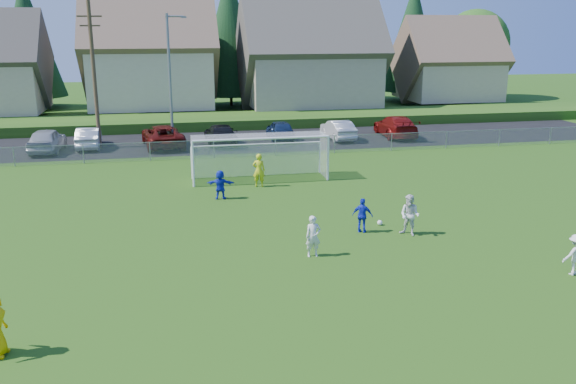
# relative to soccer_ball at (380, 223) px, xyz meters

# --- Properties ---
(ground) EXTENTS (160.00, 160.00, 0.00)m
(ground) POSITION_rel_soccer_ball_xyz_m (-3.79, -6.98, -0.11)
(ground) COLOR #193D0C
(ground) RESTS_ON ground
(asphalt_lot) EXTENTS (60.00, 60.00, 0.00)m
(asphalt_lot) POSITION_rel_soccer_ball_xyz_m (-3.79, 20.52, -0.10)
(asphalt_lot) COLOR black
(asphalt_lot) RESTS_ON ground
(grass_embankment) EXTENTS (70.00, 6.00, 0.80)m
(grass_embankment) POSITION_rel_soccer_ball_xyz_m (-3.79, 28.02, 0.29)
(grass_embankment) COLOR #1E420F
(grass_embankment) RESTS_ON ground
(soccer_ball) EXTENTS (0.22, 0.22, 0.22)m
(soccer_ball) POSITION_rel_soccer_ball_xyz_m (0.00, 0.00, 0.00)
(soccer_ball) COLOR white
(soccer_ball) RESTS_ON ground
(player_white_a) EXTENTS (0.57, 0.38, 1.55)m
(player_white_a) POSITION_rel_soccer_ball_xyz_m (-3.65, -2.94, 0.66)
(player_white_a) COLOR silver
(player_white_a) RESTS_ON ground
(player_white_b) EXTENTS (1.03, 1.04, 1.69)m
(player_white_b) POSITION_rel_soccer_ball_xyz_m (0.72, -1.45, 0.73)
(player_white_b) COLOR silver
(player_white_b) RESTS_ON ground
(player_white_c) EXTENTS (0.96, 0.59, 1.45)m
(player_white_c) POSITION_rel_soccer_ball_xyz_m (4.68, -6.39, 0.61)
(player_white_c) COLOR silver
(player_white_c) RESTS_ON ground
(player_blue_a) EXTENTS (0.91, 0.72, 1.44)m
(player_blue_a) POSITION_rel_soccer_ball_xyz_m (-1.03, -0.72, 0.61)
(player_blue_a) COLOR #1427BE
(player_blue_a) RESTS_ON ground
(player_blue_b) EXTENTS (1.40, 0.70, 1.44)m
(player_blue_b) POSITION_rel_soccer_ball_xyz_m (-6.28, 5.43, 0.61)
(player_blue_b) COLOR #1427BE
(player_blue_b) RESTS_ON ground
(goalkeeper) EXTENTS (0.73, 0.57, 1.77)m
(goalkeeper) POSITION_rel_soccer_ball_xyz_m (-4.06, 7.38, 0.78)
(goalkeeper) COLOR #CDD118
(goalkeeper) RESTS_ON ground
(car_a) EXTENTS (2.16, 4.80, 1.60)m
(car_a) POSITION_rel_soccer_ball_xyz_m (-16.61, 19.28, 0.69)
(car_a) COLOR #999DA0
(car_a) RESTS_ON ground
(car_b) EXTENTS (1.67, 4.38, 1.42)m
(car_b) POSITION_rel_soccer_ball_xyz_m (-14.02, 20.17, 0.60)
(car_b) COLOR silver
(car_b) RESTS_ON ground
(car_c) EXTENTS (3.19, 5.77, 1.53)m
(car_c) POSITION_rel_soccer_ball_xyz_m (-8.97, 19.52, 0.65)
(car_c) COLOR #4D0C08
(car_c) RESTS_ON ground
(car_d) EXTENTS (2.14, 5.00, 1.44)m
(car_d) POSITION_rel_soccer_ball_xyz_m (-4.92, 19.60, 0.61)
(car_d) COLOR black
(car_d) RESTS_ON ground
(car_e) EXTENTS (1.73, 4.21, 1.43)m
(car_e) POSITION_rel_soccer_ball_xyz_m (-0.39, 20.70, 0.60)
(car_e) COLOR #132242
(car_e) RESTS_ON ground
(car_f) EXTENTS (1.74, 4.42, 1.43)m
(car_f) POSITION_rel_soccer_ball_xyz_m (3.84, 19.87, 0.61)
(car_f) COLOR #BBBBBB
(car_f) RESTS_ON ground
(car_g) EXTENTS (2.58, 5.65, 1.60)m
(car_g) POSITION_rel_soccer_ball_xyz_m (8.44, 20.03, 0.69)
(car_g) COLOR maroon
(car_g) RESTS_ON ground
(soccer_goal) EXTENTS (7.42, 1.90, 2.50)m
(soccer_goal) POSITION_rel_soccer_ball_xyz_m (-3.79, 9.07, 1.52)
(soccer_goal) COLOR white
(soccer_goal) RESTS_ON ground
(chainlink_fence) EXTENTS (52.06, 0.06, 1.20)m
(chainlink_fence) POSITION_rel_soccer_ball_xyz_m (-3.79, 15.02, 0.52)
(chainlink_fence) COLOR gray
(chainlink_fence) RESTS_ON ground
(streetlight) EXTENTS (1.38, 0.18, 9.00)m
(streetlight) POSITION_rel_soccer_ball_xyz_m (-8.24, 19.02, 4.73)
(streetlight) COLOR slate
(streetlight) RESTS_ON ground
(utility_pole) EXTENTS (1.60, 0.26, 10.00)m
(utility_pole) POSITION_rel_soccer_ball_xyz_m (-13.29, 20.02, 5.04)
(utility_pole) COLOR #473321
(utility_pole) RESTS_ON ground
(houses_row) EXTENTS (53.90, 11.45, 13.27)m
(houses_row) POSITION_rel_soccer_ball_xyz_m (-1.82, 35.48, 7.22)
(houses_row) COLOR tan
(houses_row) RESTS_ON ground
(tree_row) EXTENTS (65.98, 12.36, 13.80)m
(tree_row) POSITION_rel_soccer_ball_xyz_m (-2.75, 41.76, 6.80)
(tree_row) COLOR #382616
(tree_row) RESTS_ON ground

